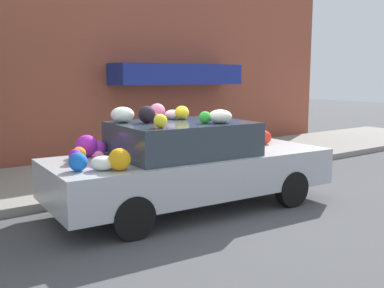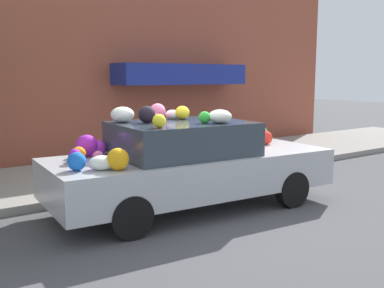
# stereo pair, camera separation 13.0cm
# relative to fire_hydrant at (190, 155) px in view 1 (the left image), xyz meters

# --- Properties ---
(ground_plane) EXTENTS (60.00, 60.00, 0.00)m
(ground_plane) POSITION_rel_fire_hydrant_xyz_m (-1.27, -1.65, -0.48)
(ground_plane) COLOR #4C4C4F
(sidewalk_curb) EXTENTS (24.00, 3.20, 0.14)m
(sidewalk_curb) POSITION_rel_fire_hydrant_xyz_m (-1.27, 1.05, -0.41)
(sidewalk_curb) COLOR gray
(sidewalk_curb) RESTS_ON ground
(building_facade) EXTENTS (18.00, 1.20, 5.24)m
(building_facade) POSITION_rel_fire_hydrant_xyz_m (-1.09, 3.26, 2.11)
(building_facade) COLOR #9E4C38
(building_facade) RESTS_ON ground
(fire_hydrant) EXTENTS (0.20, 0.20, 0.70)m
(fire_hydrant) POSITION_rel_fire_hydrant_xyz_m (0.00, 0.00, 0.00)
(fire_hydrant) COLOR #B2B2B7
(fire_hydrant) RESTS_ON sidewalk_curb
(art_car) EXTENTS (4.71, 2.13, 1.68)m
(art_car) POSITION_rel_fire_hydrant_xyz_m (-1.32, -1.76, 0.26)
(art_car) COLOR #B7BABF
(art_car) RESTS_ON ground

